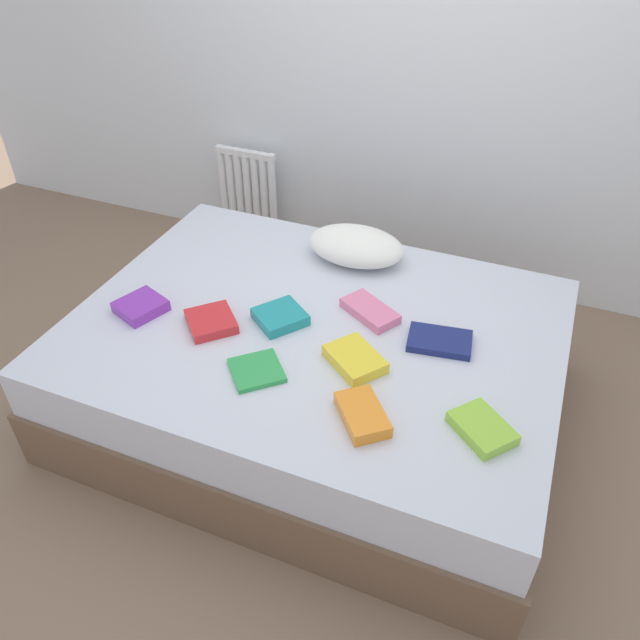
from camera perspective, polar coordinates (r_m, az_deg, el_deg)
ground_plane at (r=2.86m, az=-0.38°, el=-8.15°), size 8.00×8.00×0.00m
back_wall at (r=3.33m, az=9.47°, el=26.09°), size 6.00×0.10×2.80m
bed at (r=2.69m, az=-0.40°, el=-4.51°), size 2.00×1.50×0.50m
radiator at (r=3.88m, az=-6.69°, el=11.69°), size 0.38×0.04×0.53m
pillow at (r=2.89m, az=3.34°, el=6.86°), size 0.45×0.31×0.15m
textbook_red at (r=2.54m, az=-10.03°, el=-0.14°), size 0.26×0.26×0.04m
textbook_teal at (r=2.53m, az=-3.70°, el=0.30°), size 0.25×0.26×0.05m
textbook_yellow at (r=2.33m, az=3.25°, el=-3.63°), size 0.27×0.26×0.05m
textbook_green at (r=2.31m, az=-5.88°, el=-4.65°), size 0.26×0.26×0.02m
textbook_purple at (r=2.68m, az=-16.23°, el=1.21°), size 0.22×0.23×0.05m
textbook_navy at (r=2.46m, az=10.99°, el=-1.91°), size 0.27×0.19×0.03m
textbook_orange at (r=2.12m, az=3.93°, el=-8.71°), size 0.24×0.25×0.05m
textbook_lime at (r=2.15m, az=14.74°, el=-9.64°), size 0.25×0.25×0.04m
textbook_pink at (r=2.57m, az=4.63°, el=0.84°), size 0.28×0.24×0.04m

